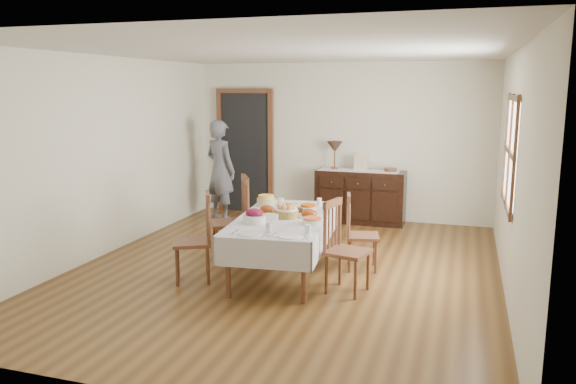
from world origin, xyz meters
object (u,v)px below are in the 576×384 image
(chair_right_far, at_px, (359,232))
(dining_table, at_px, (283,224))
(sideboard, at_px, (360,197))
(table_lamp, at_px, (335,148))
(person, at_px, (220,167))
(chair_right_near, at_px, (343,246))
(chair_left_far, at_px, (234,218))
(chair_left_near, at_px, (197,237))

(chair_right_far, bearing_deg, dining_table, 107.01)
(sideboard, distance_m, table_lamp, 0.91)
(dining_table, xyz_separation_m, person, (-1.87, 2.36, 0.28))
(dining_table, xyz_separation_m, chair_right_near, (0.80, -0.34, -0.10))
(chair_left_far, distance_m, table_lamp, 2.73)
(person, bearing_deg, table_lamp, -139.77)
(table_lamp, bearing_deg, chair_right_near, -75.22)
(chair_right_near, bearing_deg, sideboard, 20.30)
(sideboard, relative_size, table_lamp, 3.12)
(chair_left_far, bearing_deg, person, 178.58)
(chair_left_far, bearing_deg, table_lamp, 134.34)
(dining_table, bearing_deg, table_lamp, 85.49)
(chair_right_far, height_order, sideboard, chair_right_far)
(chair_left_near, xyz_separation_m, chair_right_far, (1.69, 0.97, -0.05))
(dining_table, height_order, chair_left_far, chair_left_far)
(chair_right_near, height_order, chair_right_far, chair_right_near)
(table_lamp, bearing_deg, sideboard, -4.35)
(chair_left_near, distance_m, person, 3.06)
(chair_right_far, relative_size, table_lamp, 2.01)
(chair_left_near, relative_size, sideboard, 0.71)
(chair_left_near, height_order, table_lamp, table_lamp)
(table_lamp, bearing_deg, chair_left_near, -103.45)
(chair_left_far, bearing_deg, chair_right_far, 64.29)
(person, bearing_deg, chair_left_near, 132.72)
(dining_table, xyz_separation_m, chair_right_far, (0.81, 0.47, -0.14))
(chair_right_near, bearing_deg, dining_table, 79.80)
(chair_right_near, relative_size, sideboard, 0.70)
(chair_right_far, bearing_deg, table_lamp, 6.71)
(chair_right_far, bearing_deg, chair_left_far, 81.35)
(chair_left_far, xyz_separation_m, table_lamp, (0.71, 2.55, 0.66))
(chair_right_far, distance_m, sideboard, 2.44)
(dining_table, xyz_separation_m, sideboard, (0.39, 2.87, -0.18))
(chair_left_far, distance_m, chair_right_far, 1.59)
(chair_left_near, height_order, chair_right_far, chair_left_near)
(chair_left_near, relative_size, person, 0.57)
(dining_table, distance_m, chair_left_near, 1.02)
(chair_left_far, relative_size, chair_right_far, 1.18)
(chair_right_far, bearing_deg, chair_left_near, 107.06)
(dining_table, relative_size, chair_left_far, 1.94)
(chair_left_far, bearing_deg, sideboard, 125.16)
(chair_right_near, bearing_deg, chair_left_near, 108.71)
(dining_table, relative_size, chair_left_near, 2.09)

